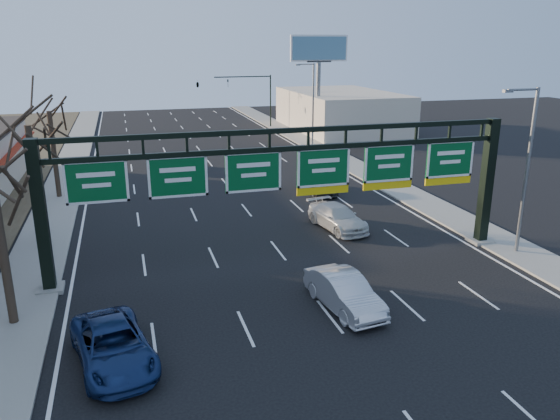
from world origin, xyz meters
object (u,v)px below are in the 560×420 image
object	(u,v)px
car_blue_suv	(113,346)
car_silver_sedan	(344,292)
sign_gantry	(292,178)
car_white_wagon	(337,217)

from	to	relation	value
car_blue_suv	car_silver_sedan	xyz separation A→B (m)	(9.65, 1.70, 0.05)
sign_gantry	car_blue_suv	world-z (taller)	sign_gantry
car_blue_suv	car_white_wagon	bearing A→B (deg)	29.89
car_blue_suv	car_silver_sedan	distance (m)	9.80
sign_gantry	car_blue_suv	size ratio (longest dim) A/B	4.64
sign_gantry	car_silver_sedan	size ratio (longest dim) A/B	5.18
sign_gantry	car_white_wagon	bearing A→B (deg)	46.13
sign_gantry	car_silver_sedan	bearing A→B (deg)	-82.80
car_silver_sedan	car_white_wagon	xyz separation A→B (m)	(3.76, 10.12, -0.06)
car_silver_sedan	car_white_wagon	size ratio (longest dim) A/B	0.95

